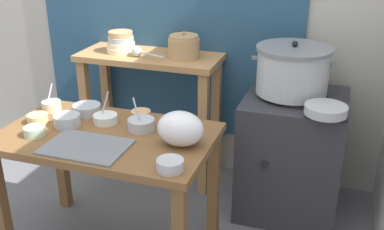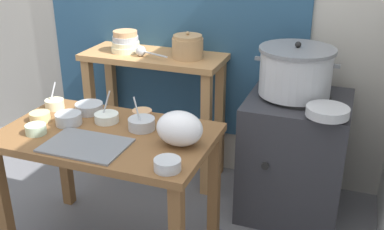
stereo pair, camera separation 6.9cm
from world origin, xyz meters
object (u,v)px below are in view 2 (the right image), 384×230
Objects in this scene: serving_tray at (86,145)px; wide_pan at (328,111)px; ladle at (142,51)px; prep_bowl_3 at (36,129)px; prep_bowl_0 at (89,108)px; steamer_pot at (296,71)px; prep_bowl_4 at (55,104)px; prep_bowl_1 at (40,116)px; plastic_bag at (180,128)px; back_shelf_table at (154,85)px; prep_bowl_5 at (142,123)px; prep_bowl_8 at (142,113)px; prep_bowl_2 at (167,164)px; clay_pot at (188,47)px; stove_block at (294,155)px; prep_bowl_6 at (107,117)px; prep_bowl_7 at (69,118)px; bowl_stack_enamel at (126,42)px; prep_table at (108,151)px.

wide_pan is at bearing 31.03° from serving_tray.
ladle is 0.95m from prep_bowl_3.
wide_pan is 1.31m from prep_bowl_0.
steamer_pot reaches higher than prep_bowl_4.
prep_bowl_0 reaches higher than prep_bowl_1.
ladle reaches higher than plastic_bag.
prep_bowl_5 is at bearing -70.02° from back_shelf_table.
back_shelf_table is 8.73× the size of prep_bowl_8.
clay_pot is at bearing 106.32° from prep_bowl_2.
plastic_bag is (0.28, -0.85, -0.17)m from clay_pot.
prep_bowl_1 is (-0.82, -0.00, -0.06)m from plastic_bag.
stove_block is 1.28m from prep_bowl_0.
prep_bowl_7 is at bearing -151.53° from prep_bowl_6.
steamer_pot is at bearing 33.55° from prep_bowl_7.
plastic_bag is 0.87m from prep_bowl_4.
prep_bowl_7 is at bearing -147.14° from prep_bowl_8.
prep_bowl_6 is at bearing -85.86° from back_shelf_table.
prep_bowl_4 is 0.60m from prep_bowl_5.
prep_bowl_5 is (-0.73, -0.62, 0.37)m from stove_block.
ladle is 1.14× the size of wide_pan.
serving_tray is (0.10, -1.02, 0.05)m from back_shelf_table.
bowl_stack_enamel is at bearing 83.82° from prep_bowl_1.
prep_bowl_6 reaches higher than prep_bowl_3.
prep_bowl_7 is at bearing 139.04° from serving_tray.
prep_bowl_7 is at bearing -113.99° from clay_pot.
prep_bowl_4 is (-0.43, 0.35, 0.03)m from serving_tray.
prep_bowl_7 reaches higher than prep_bowl_2.
back_shelf_table is 6.31× the size of prep_bowl_4.
prep_bowl_4 is (-0.12, -0.67, -0.21)m from bowl_stack_enamel.
ladle reaches higher than prep_bowl_0.
prep_bowl_0 is (-0.63, 0.20, -0.06)m from plastic_bag.
prep_bowl_2 is (0.46, -0.07, 0.02)m from serving_tray.
prep_bowl_4 is at bearing -130.22° from clay_pot.
clay_pot is 1.06m from serving_tray.
plastic_bag is 0.49m from prep_bowl_6.
steamer_pot reaches higher than prep_bowl_6.
prep_bowl_4 is at bearing 109.66° from prep_bowl_3.
bowl_stack_enamel is at bearing 98.36° from prep_bowl_0.
prep_table is 0.94m from clay_pot.
steamer_pot reaches higher than prep_bowl_1.
prep_bowl_1 is 0.64× the size of prep_bowl_5.
prep_bowl_6 is (-0.91, -0.62, -0.17)m from steamer_pot.
bowl_stack_enamel is 0.86× the size of plastic_bag.
ladle is 1.50× the size of prep_bowl_6.
serving_tray is 3.64× the size of prep_bowl_8.
prep_bowl_8 is (-0.97, -0.23, -0.06)m from wide_pan.
prep_bowl_2 is (0.86, -0.25, 0.00)m from prep_bowl_1.
clay_pot is 1.29× the size of prep_bowl_0.
prep_bowl_7 is (0.20, -0.15, 0.00)m from prep_bowl_4.
prep_bowl_1 is 0.36m from prep_bowl_6.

